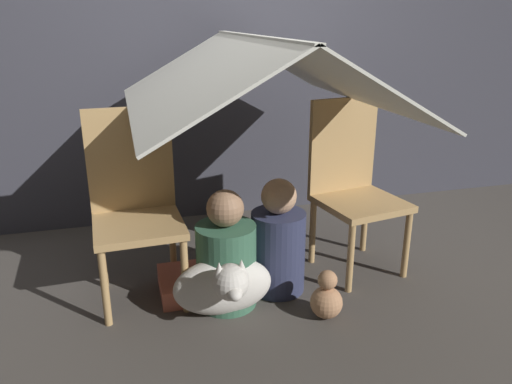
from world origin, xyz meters
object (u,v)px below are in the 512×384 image
chair_right (352,182)px  person_front (226,258)px  person_second (278,244)px  dog (224,285)px  chair_left (135,201)px

chair_right → person_front: 0.85m
chair_right → person_second: (-0.48, -0.17, -0.24)m
chair_right → person_second: bearing=-170.3°
chair_right → dog: (-0.81, -0.35, -0.33)m
person_second → dog: size_ratio=1.27×
chair_left → dog: (0.37, -0.35, -0.33)m
person_front → dog: size_ratio=1.25×
person_second → dog: 0.38m
chair_left → dog: bearing=-46.5°
chair_right → dog: bearing=-166.6°
chair_left → chair_right: 1.18m
chair_left → chair_right: size_ratio=1.00×
chair_right → person_front: size_ratio=1.58×
person_second → person_front: bearing=-166.7°
person_second → dog: bearing=-151.3°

